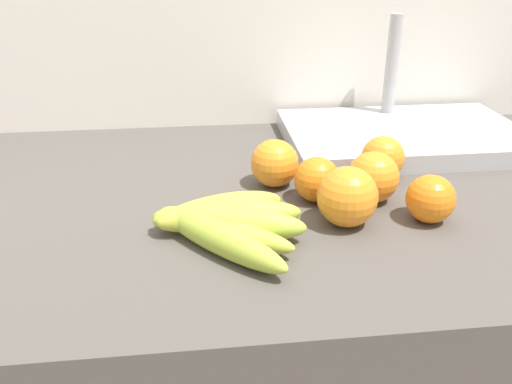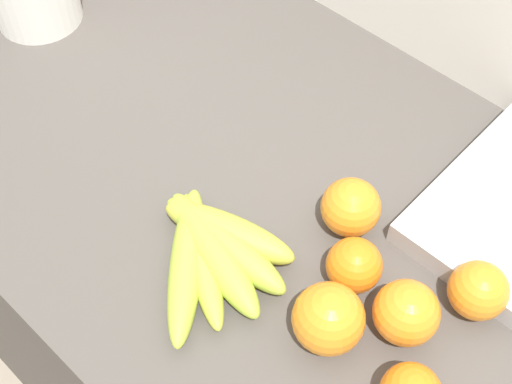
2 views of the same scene
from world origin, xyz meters
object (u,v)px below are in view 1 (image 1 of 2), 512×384
at_px(orange_back_left, 431,199).
at_px(orange_front, 317,179).
at_px(orange_right, 275,163).
at_px(sink_basin, 403,134).
at_px(orange_far_right, 347,197).
at_px(orange_center, 383,157).
at_px(banana_bunch, 224,223).
at_px(orange_back_right, 373,177).

xyz_separation_m(orange_back_left, orange_front, (-0.13, 0.08, 0.00)).
bearing_deg(orange_right, sink_basin, 30.75).
height_order(orange_far_right, sink_basin, sink_basin).
relative_size(orange_center, orange_right, 0.93).
relative_size(banana_bunch, orange_far_right, 2.53).
bearing_deg(orange_front, orange_back_left, -30.05).
relative_size(orange_far_right, orange_right, 1.10).
bearing_deg(orange_front, orange_center, 29.65).
bearing_deg(sink_basin, orange_front, -134.44).
bearing_deg(orange_back_left, orange_right, 143.96).
xyz_separation_m(banana_bunch, orange_center, (0.26, 0.16, 0.01)).
bearing_deg(orange_right, orange_back_left, -36.04).
xyz_separation_m(orange_center, orange_right, (-0.17, -0.01, 0.00)).
bearing_deg(orange_front, orange_far_right, -72.53).
xyz_separation_m(orange_right, orange_front, (0.05, -0.06, -0.00)).
distance_m(orange_back_right, orange_right, 0.15).
relative_size(banana_bunch, orange_front, 3.10).
bearing_deg(orange_far_right, orange_front, 107.47).
height_order(orange_center, orange_right, orange_right).
bearing_deg(banana_bunch, orange_back_right, 20.47).
bearing_deg(orange_back_left, banana_bunch, -177.36).
height_order(banana_bunch, orange_front, orange_front).
distance_m(banana_bunch, orange_front, 0.16).
bearing_deg(banana_bunch, orange_right, 60.10).
bearing_deg(orange_front, banana_bunch, -146.57).
bearing_deg(orange_far_right, orange_back_left, -1.98).
height_order(orange_back_right, orange_right, same).
distance_m(orange_center, sink_basin, 0.17).
height_order(orange_back_left, orange_center, orange_center).
xyz_separation_m(orange_back_right, orange_far_right, (-0.06, -0.06, 0.00)).
height_order(orange_center, orange_front, orange_center).
xyz_separation_m(orange_front, sink_basin, (0.21, 0.21, -0.01)).
height_order(banana_bunch, orange_back_left, orange_back_left).
bearing_deg(orange_front, orange_right, 131.88).
distance_m(orange_back_right, orange_back_left, 0.09).
relative_size(orange_center, orange_front, 1.03).
distance_m(orange_right, sink_basin, 0.30).
bearing_deg(sink_basin, orange_far_right, -122.87).
distance_m(banana_bunch, orange_center, 0.30).
height_order(orange_far_right, orange_center, orange_far_right).
relative_size(orange_back_left, orange_front, 0.99).
distance_m(orange_center, orange_front, 0.14).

